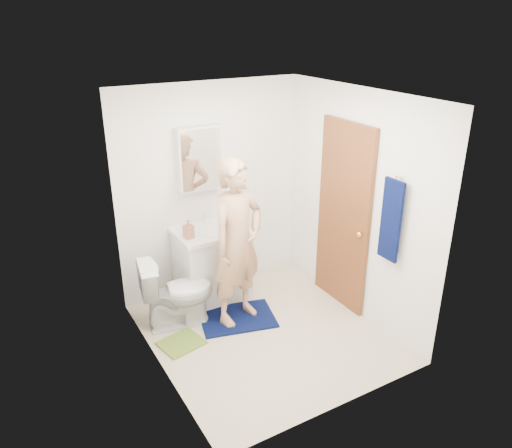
{
  "coord_description": "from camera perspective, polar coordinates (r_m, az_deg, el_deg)",
  "views": [
    {
      "loc": [
        -2.22,
        -3.67,
        3.05
      ],
      "look_at": [
        0.04,
        0.25,
        1.12
      ],
      "focal_mm": 35.0,
      "sensor_mm": 36.0,
      "label": 1
    }
  ],
  "objects": [
    {
      "name": "wall_back",
      "position": [
        5.67,
        -5.22,
        3.95
      ],
      "size": [
        2.2,
        0.02,
        2.4
      ],
      "primitive_type": "cube",
      "color": "white",
      "rests_on": "ground"
    },
    {
      "name": "man",
      "position": [
        5.04,
        -2.13,
        -2.14
      ],
      "size": [
        0.74,
        0.6,
        1.76
      ],
      "primitive_type": "imported",
      "rotation": [
        0.0,
        0.0,
        0.31
      ],
      "color": "tan",
      "rests_on": "bath_mat"
    },
    {
      "name": "soap_dispenser",
      "position": [
        5.28,
        -7.74,
        -0.54
      ],
      "size": [
        0.11,
        0.11,
        0.21
      ],
      "primitive_type": "imported",
      "rotation": [
        0.0,
        0.0,
        0.13
      ],
      "color": "#B27053",
      "rests_on": "countertop"
    },
    {
      "name": "floor",
      "position": [
        5.27,
        0.99,
        -12.42
      ],
      "size": [
        2.2,
        2.4,
        0.02
      ],
      "primitive_type": "cube",
      "color": "beige",
      "rests_on": "ground"
    },
    {
      "name": "countertop",
      "position": [
        5.5,
        -5.19,
        -0.87
      ],
      "size": [
        0.79,
        0.59,
        0.05
      ],
      "primitive_type": "cube",
      "color": "white",
      "rests_on": "vanity_cabinet"
    },
    {
      "name": "ceiling",
      "position": [
        4.34,
        1.22,
        14.59
      ],
      "size": [
        2.2,
        2.4,
        0.02
      ],
      "primitive_type": "cube",
      "color": "white",
      "rests_on": "ground"
    },
    {
      "name": "toothbrush_cup",
      "position": [
        5.68,
        -2.96,
        0.82
      ],
      "size": [
        0.17,
        0.17,
        0.11
      ],
      "primitive_type": "imported",
      "rotation": [
        0.0,
        0.0,
        -0.38
      ],
      "color": "#7E3F8B",
      "rests_on": "countertop"
    },
    {
      "name": "green_rug",
      "position": [
        5.16,
        -8.53,
        -13.3
      ],
      "size": [
        0.47,
        0.42,
        0.02
      ],
      "primitive_type": "cube",
      "rotation": [
        0.0,
        0.0,
        0.2
      ],
      "color": "olive",
      "rests_on": "floor"
    },
    {
      "name": "faucet",
      "position": [
        5.62,
        -6.0,
        0.57
      ],
      "size": [
        0.03,
        0.03,
        0.12
      ],
      "primitive_type": "cylinder",
      "color": "silver",
      "rests_on": "countertop"
    },
    {
      "name": "towel_hook",
      "position": [
        4.73,
        16.04,
        5.19
      ],
      "size": [
        0.06,
        0.02,
        0.02
      ],
      "primitive_type": "cylinder",
      "rotation": [
        0.0,
        1.57,
        0.0
      ],
      "color": "silver",
      "rests_on": "wall_right"
    },
    {
      "name": "toilet",
      "position": [
        5.27,
        -8.99,
        -7.7
      ],
      "size": [
        0.8,
        0.54,
        0.76
      ],
      "primitive_type": "imported",
      "rotation": [
        0.0,
        0.0,
        1.4
      ],
      "color": "white",
      "rests_on": "floor"
    },
    {
      "name": "door_knob",
      "position": [
        5.22,
        11.76,
        -1.18
      ],
      "size": [
        0.07,
        0.07,
        0.07
      ],
      "primitive_type": "sphere",
      "color": "gold",
      "rests_on": "door"
    },
    {
      "name": "mirror_panel",
      "position": [
        5.38,
        -6.22,
        7.31
      ],
      "size": [
        0.46,
        0.01,
        0.66
      ],
      "primitive_type": "cube",
      "color": "white",
      "rests_on": "wall_back"
    },
    {
      "name": "bath_mat",
      "position": [
        5.47,
        -2.16,
        -10.66
      ],
      "size": [
        0.9,
        0.74,
        0.02
      ],
      "primitive_type": "cube",
      "rotation": [
        0.0,
        0.0,
        -0.25
      ],
      "color": "#06103F",
      "rests_on": "floor"
    },
    {
      "name": "door",
      "position": [
        5.43,
        9.94,
        0.82
      ],
      "size": [
        0.05,
        0.8,
        2.05
      ],
      "primitive_type": "cube",
      "color": "brown",
      "rests_on": "ground"
    },
    {
      "name": "vanity_cabinet",
      "position": [
        5.69,
        -5.03,
        -4.79
      ],
      "size": [
        0.75,
        0.55,
        0.8
      ],
      "primitive_type": "cube",
      "color": "white",
      "rests_on": "floor"
    },
    {
      "name": "sink_basin",
      "position": [
        5.5,
        -5.19,
        -0.73
      ],
      "size": [
        0.4,
        0.4,
        0.03
      ],
      "primitive_type": "cylinder",
      "color": "white",
      "rests_on": "countertop"
    },
    {
      "name": "wall_left",
      "position": [
        4.26,
        -11.84,
        -3.19
      ],
      "size": [
        0.02,
        2.4,
        2.4
      ],
      "primitive_type": "cube",
      "color": "white",
      "rests_on": "ground"
    },
    {
      "name": "wall_front",
      "position": [
        3.8,
        10.59,
        -6.52
      ],
      "size": [
        2.2,
        0.02,
        2.4
      ],
      "primitive_type": "cube",
      "color": "white",
      "rests_on": "ground"
    },
    {
      "name": "medicine_cabinet",
      "position": [
        5.44,
        -6.49,
        7.46
      ],
      "size": [
        0.5,
        0.12,
        0.7
      ],
      "primitive_type": "cube",
      "color": "white",
      "rests_on": "wall_back"
    },
    {
      "name": "wall_right",
      "position": [
        5.29,
        11.47,
        2.13
      ],
      "size": [
        0.02,
        2.4,
        2.4
      ],
      "primitive_type": "cube",
      "color": "white",
      "rests_on": "ground"
    },
    {
      "name": "towel",
      "position": [
        4.84,
        15.17,
        0.4
      ],
      "size": [
        0.03,
        0.24,
        0.8
      ],
      "primitive_type": "cube",
      "color": "#06103F",
      "rests_on": "wall_right"
    }
  ]
}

